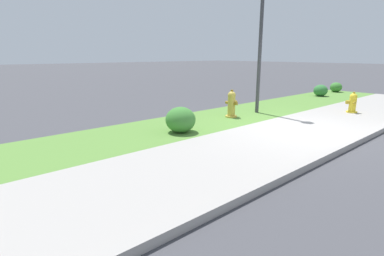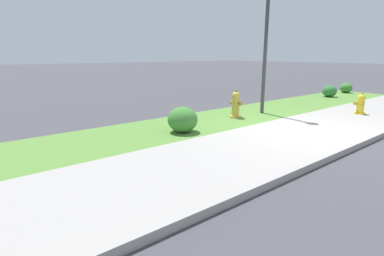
# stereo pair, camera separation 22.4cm
# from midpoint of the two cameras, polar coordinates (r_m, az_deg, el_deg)

# --- Properties ---
(ground_plane) EXTENTS (120.00, 120.00, 0.00)m
(ground_plane) POSITION_cam_midpoint_polar(r_m,az_deg,el_deg) (7.76, 19.59, -0.40)
(ground_plane) COLOR #424247
(sidewalk_pavement) EXTENTS (18.00, 2.47, 0.01)m
(sidewalk_pavement) POSITION_cam_midpoint_polar(r_m,az_deg,el_deg) (7.76, 19.59, -0.36)
(sidewalk_pavement) COLOR #9E9993
(sidewalk_pavement) RESTS_ON ground
(grass_verge) EXTENTS (18.00, 2.30, 0.01)m
(grass_verge) POSITION_cam_midpoint_polar(r_m,az_deg,el_deg) (9.11, 6.42, 2.38)
(grass_verge) COLOR #568438
(grass_verge) RESTS_ON ground
(street_curb) EXTENTS (18.00, 0.16, 0.12)m
(street_curb) POSITION_cam_midpoint_polar(r_m,az_deg,el_deg) (7.23, 28.73, -1.83)
(street_curb) COLOR #9E9993
(street_curb) RESTS_ON ground
(fire_hydrant_mid_block) EXTENTS (0.36, 0.36, 0.67)m
(fire_hydrant_mid_block) POSITION_cam_midpoint_polar(r_m,az_deg,el_deg) (10.67, 27.73, 4.24)
(fire_hydrant_mid_block) COLOR yellow
(fire_hydrant_mid_block) RESTS_ON ground
(fire_hydrant_at_driveway) EXTENTS (0.38, 0.40, 0.81)m
(fire_hydrant_at_driveway) POSITION_cam_midpoint_polar(r_m,az_deg,el_deg) (8.82, 6.82, 4.55)
(fire_hydrant_at_driveway) COLOR gold
(fire_hydrant_at_driveway) RESTS_ON ground
(street_lamp) EXTENTS (0.32, 0.32, 4.91)m
(street_lamp) POSITION_cam_midpoint_polar(r_m,az_deg,el_deg) (9.68, 12.55, 21.98)
(street_lamp) COLOR #3D3D42
(street_lamp) RESTS_ON ground
(shrub_bush_mid_verge) EXTENTS (0.55, 0.55, 0.47)m
(shrub_bush_mid_verge) POSITION_cam_midpoint_polar(r_m,az_deg,el_deg) (16.34, 25.38, 7.03)
(shrub_bush_mid_verge) COLOR #3D7F33
(shrub_bush_mid_verge) RESTS_ON ground
(shrub_bush_far_verge) EXTENTS (0.71, 0.71, 0.61)m
(shrub_bush_far_verge) POSITION_cam_midpoint_polar(r_m,az_deg,el_deg) (7.07, -3.10, 1.58)
(shrub_bush_far_verge) COLOR #3D7F33
(shrub_bush_far_verge) RESTS_ON ground
(shrub_bush_near_lamp) EXTENTS (0.59, 0.59, 0.50)m
(shrub_bush_near_lamp) POSITION_cam_midpoint_polar(r_m,az_deg,el_deg) (14.41, 22.88, 6.60)
(shrub_bush_near_lamp) COLOR #337538
(shrub_bush_near_lamp) RESTS_ON ground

